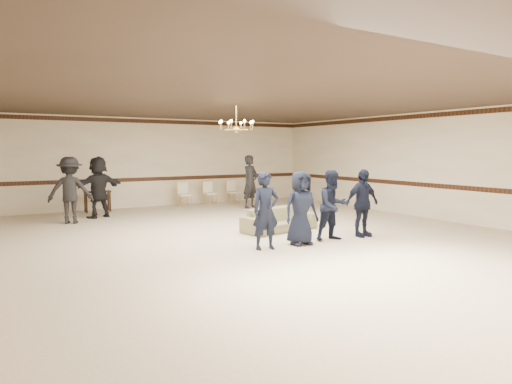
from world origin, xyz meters
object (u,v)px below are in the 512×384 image
Objects in this scene: boy_d at (362,203)px; adult_mid at (98,187)px; boy_b at (301,208)px; adult_left at (70,190)px; banquet_chair_right at (233,192)px; boy_a at (266,211)px; boy_c at (333,205)px; banquet_chair_mid at (210,193)px; adult_right at (250,182)px; settee at (279,219)px; chandelier at (236,117)px; banquet_chair_left at (185,195)px; console_table at (98,201)px.

adult_mid is at bearing 128.96° from boy_d.
adult_left is at bearing 129.82° from boy_b.
adult_left is 6.41m from banquet_chair_right.
boy_c is (1.80, 0.00, 0.00)m from boy_a.
adult_right is at bearing -59.88° from banquet_chair_mid.
boy_c is 7.43m from banquet_chair_mid.
boy_c reaches higher than settee.
boy_c is at bearing -123.60° from adult_right.
settee is 2.26× the size of banquet_chair_mid.
chandelier is at bearing 140.51° from settee.
adult_mid is at bearing -156.16° from banquet_chair_left.
boy_b is 0.86× the size of adult_left.
adult_right is 2.11× the size of banquet_chair_right.
boy_d is 7.44m from banquet_chair_mid.
boy_a is 0.86× the size of adult_mid.
console_table is at bearing 110.94° from boy_a.
banquet_chair_mid is 4.01m from console_table.
boy_a reaches higher than console_table.
banquet_chair_right is at bearing -0.98° from console_table.
boy_d is at bearing 153.08° from adult_left.
chandelier reaches higher than adult_mid.
boy_b is 1.77m from settee.
adult_left is at bearing 128.20° from settee.
banquet_chair_mid is (1.00, 0.00, 0.00)m from banquet_chair_left.
adult_mid is 2.11× the size of banquet_chair_left.
adult_left reaches higher than boy_a.
boy_d is at bearing -85.88° from banquet_chair_mid.
boy_b is at bearing -87.44° from banquet_chair_left.
banquet_chair_left is 1.06× the size of console_table.
chandelier is 0.59× the size of boy_c.
banquet_chair_right is at bearing 62.82° from chandelier.
adult_right is at bearing 75.27° from boy_b.
chandelier is 0.59× the size of boy_a.
boy_b reaches higher than banquet_chair_mid.
console_table is (1.12, 2.02, -0.58)m from adult_left.
banquet_chair_mid is at bearing 81.11° from boy_a.
adult_mid is 2.11× the size of banquet_chair_right.
adult_right is 1.60m from banquet_chair_right.
banquet_chair_right is at bearing 172.94° from adult_mid.
boy_a reaches higher than banquet_chair_left.
boy_d is (1.80, 0.00, 0.00)m from boy_b.
adult_left is at bearing 134.21° from boy_c.
banquet_chair_left is at bearing -179.89° from banquet_chair_right.
adult_right is 1.82m from banquet_chair_mid.
adult_mid is (-3.47, 4.69, 0.64)m from settee.
settee is at bearing -97.29° from banquet_chair_mid.
boy_d is 7.95m from adult_left.
adult_mid reaches higher than console_table.
banquet_chair_right is (2.28, 7.42, -0.36)m from boy_b.
banquet_chair_mid is (1.28, 7.42, -0.36)m from boy_b.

